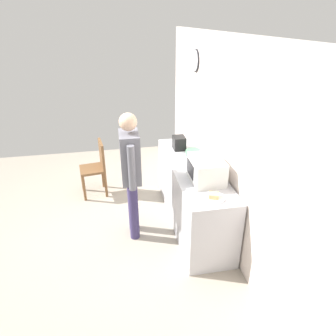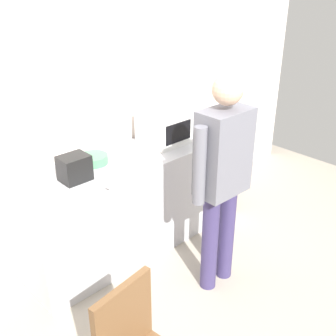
{
  "view_description": "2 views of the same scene",
  "coord_description": "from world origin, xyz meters",
  "px_view_note": "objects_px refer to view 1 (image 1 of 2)",
  "views": [
    {
      "loc": [
        3.64,
        0.16,
        2.75
      ],
      "look_at": [
        -0.02,
        0.87,
        0.9
      ],
      "focal_mm": 32.5,
      "sensor_mm": 36.0,
      "label": 1
    },
    {
      "loc": [
        -2.01,
        -1.36,
        2.37
      ],
      "look_at": [
        0.05,
        0.85,
        0.9
      ],
      "focal_mm": 43.91,
      "sensor_mm": 36.0,
      "label": 2
    }
  ],
  "objects_px": {
    "sandwich_plate": "(214,197)",
    "spoon_utensil": "(167,152)",
    "salad_bowl": "(193,153)",
    "toaster": "(179,143)",
    "person_standing": "(131,168)",
    "fork_utensil": "(197,202)",
    "wooden_chair": "(97,166)",
    "microwave": "(206,170)"
  },
  "relations": [
    {
      "from": "fork_utensil",
      "to": "salad_bowl",
      "type": "bearing_deg",
      "value": 166.35
    },
    {
      "from": "spoon_utensil",
      "to": "toaster",
      "type": "bearing_deg",
      "value": 111.51
    },
    {
      "from": "toaster",
      "to": "salad_bowl",
      "type": "bearing_deg",
      "value": 30.25
    },
    {
      "from": "sandwich_plate",
      "to": "salad_bowl",
      "type": "height_order",
      "value": "salad_bowl"
    },
    {
      "from": "sandwich_plate",
      "to": "fork_utensil",
      "type": "xyz_separation_m",
      "value": [
        0.05,
        -0.21,
        -0.02
      ]
    },
    {
      "from": "salad_bowl",
      "to": "spoon_utensil",
      "type": "bearing_deg",
      "value": -117.02
    },
    {
      "from": "toaster",
      "to": "wooden_chair",
      "type": "relative_size",
      "value": 0.23
    },
    {
      "from": "salad_bowl",
      "to": "spoon_utensil",
      "type": "xyz_separation_m",
      "value": [
        -0.19,
        -0.37,
        -0.03
      ]
    },
    {
      "from": "salad_bowl",
      "to": "toaster",
      "type": "bearing_deg",
      "value": -149.75
    },
    {
      "from": "person_standing",
      "to": "wooden_chair",
      "type": "height_order",
      "value": "person_standing"
    },
    {
      "from": "microwave",
      "to": "fork_utensil",
      "type": "height_order",
      "value": "microwave"
    },
    {
      "from": "microwave",
      "to": "salad_bowl",
      "type": "height_order",
      "value": "microwave"
    },
    {
      "from": "toaster",
      "to": "person_standing",
      "type": "height_order",
      "value": "person_standing"
    },
    {
      "from": "toaster",
      "to": "wooden_chair",
      "type": "height_order",
      "value": "toaster"
    },
    {
      "from": "sandwich_plate",
      "to": "person_standing",
      "type": "relative_size",
      "value": 0.15
    },
    {
      "from": "toaster",
      "to": "sandwich_plate",
      "type": "bearing_deg",
      "value": 2.35
    },
    {
      "from": "spoon_utensil",
      "to": "person_standing",
      "type": "distance_m",
      "value": 0.91
    },
    {
      "from": "microwave",
      "to": "sandwich_plate",
      "type": "bearing_deg",
      "value": -5.41
    },
    {
      "from": "toaster",
      "to": "fork_utensil",
      "type": "relative_size",
      "value": 1.29
    },
    {
      "from": "person_standing",
      "to": "wooden_chair",
      "type": "bearing_deg",
      "value": -157.82
    },
    {
      "from": "fork_utensil",
      "to": "person_standing",
      "type": "distance_m",
      "value": 1.03
    },
    {
      "from": "sandwich_plate",
      "to": "spoon_utensil",
      "type": "relative_size",
      "value": 1.55
    },
    {
      "from": "fork_utensil",
      "to": "person_standing",
      "type": "height_order",
      "value": "person_standing"
    },
    {
      "from": "toaster",
      "to": "fork_utensil",
      "type": "height_order",
      "value": "toaster"
    },
    {
      "from": "wooden_chair",
      "to": "microwave",
      "type": "bearing_deg",
      "value": 42.67
    },
    {
      "from": "microwave",
      "to": "salad_bowl",
      "type": "relative_size",
      "value": 2.1
    },
    {
      "from": "salad_bowl",
      "to": "person_standing",
      "type": "distance_m",
      "value": 1.09
    },
    {
      "from": "fork_utensil",
      "to": "spoon_utensil",
      "type": "bearing_deg",
      "value": -177.64
    },
    {
      "from": "sandwich_plate",
      "to": "spoon_utensil",
      "type": "xyz_separation_m",
      "value": [
        -1.41,
        -0.27,
        -0.02
      ]
    },
    {
      "from": "sandwich_plate",
      "to": "microwave",
      "type": "bearing_deg",
      "value": 174.59
    },
    {
      "from": "microwave",
      "to": "fork_utensil",
      "type": "relative_size",
      "value": 2.94
    },
    {
      "from": "salad_bowl",
      "to": "person_standing",
      "type": "height_order",
      "value": "person_standing"
    },
    {
      "from": "salad_bowl",
      "to": "wooden_chair",
      "type": "xyz_separation_m",
      "value": [
        -0.73,
        -1.47,
        -0.43
      ]
    },
    {
      "from": "spoon_utensil",
      "to": "fork_utensil",
      "type": "bearing_deg",
      "value": 2.36
    },
    {
      "from": "microwave",
      "to": "spoon_utensil",
      "type": "xyz_separation_m",
      "value": [
        -0.99,
        -0.31,
        -0.15
      ]
    },
    {
      "from": "toaster",
      "to": "person_standing",
      "type": "bearing_deg",
      "value": -46.68
    },
    {
      "from": "salad_bowl",
      "to": "toaster",
      "type": "relative_size",
      "value": 1.08
    },
    {
      "from": "spoon_utensil",
      "to": "person_standing",
      "type": "relative_size",
      "value": 0.1
    },
    {
      "from": "salad_bowl",
      "to": "fork_utensil",
      "type": "bearing_deg",
      "value": -13.65
    },
    {
      "from": "microwave",
      "to": "fork_utensil",
      "type": "distance_m",
      "value": 0.56
    },
    {
      "from": "person_standing",
      "to": "wooden_chair",
      "type": "distance_m",
      "value": 1.41
    },
    {
      "from": "microwave",
      "to": "wooden_chair",
      "type": "bearing_deg",
      "value": -137.33
    }
  ]
}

